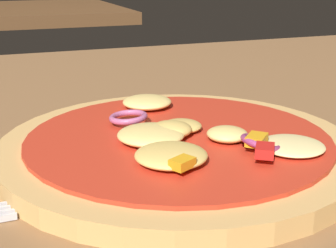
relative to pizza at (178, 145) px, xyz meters
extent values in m
cube|color=brown|center=(-0.03, 0.00, -0.03)|extent=(1.49, 1.03, 0.04)
cylinder|color=tan|center=(0.00, 0.00, 0.00)|extent=(0.27, 0.27, 0.01)
cylinder|color=red|center=(0.00, 0.00, 0.01)|extent=(0.23, 0.23, 0.00)
ellipsoid|color=#EFCC72|center=(-0.02, -0.01, 0.01)|extent=(0.05, 0.05, 0.01)
ellipsoid|color=#E5BC60|center=(0.01, 0.01, 0.01)|extent=(0.03, 0.03, 0.01)
ellipsoid|color=#EFCC72|center=(0.00, 0.08, 0.01)|extent=(0.04, 0.04, 0.01)
ellipsoid|color=#F4DB8E|center=(0.06, -0.06, 0.01)|extent=(0.05, 0.05, 0.01)
ellipsoid|color=#E5BC60|center=(-0.01, 0.00, 0.01)|extent=(0.03, 0.03, 0.01)
ellipsoid|color=#EFCC72|center=(0.03, -0.02, 0.01)|extent=(0.03, 0.03, 0.01)
ellipsoid|color=#E5BC60|center=(-0.02, -0.05, 0.01)|extent=(0.05, 0.05, 0.01)
torus|color=#B25984|center=(-0.03, 0.04, 0.01)|extent=(0.04, 0.04, 0.01)
torus|color=#93386B|center=(0.04, -0.05, 0.01)|extent=(0.03, 0.03, 0.01)
cube|color=orange|center=(0.04, -0.05, 0.02)|extent=(0.02, 0.02, 0.01)
cube|color=red|center=(-0.01, 0.00, 0.01)|extent=(0.01, 0.01, 0.00)
cube|color=red|center=(0.03, -0.07, 0.02)|extent=(0.02, 0.02, 0.01)
cube|color=orange|center=(-0.02, -0.07, 0.02)|extent=(0.02, 0.02, 0.01)
cube|color=brown|center=(0.03, 1.46, -0.03)|extent=(0.61, 0.65, 0.04)
camera|label=1|loc=(-0.13, -0.33, 0.13)|focal=52.88mm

